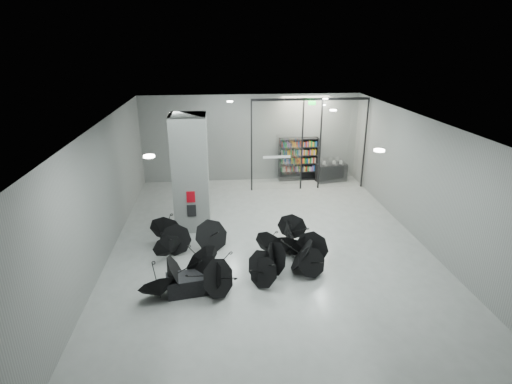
{
  "coord_description": "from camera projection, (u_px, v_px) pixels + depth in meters",
  "views": [
    {
      "loc": [
        -1.57,
        -11.45,
        6.25
      ],
      "look_at": [
        -0.3,
        1.5,
        1.4
      ],
      "focal_mm": 28.6,
      "sensor_mm": 36.0,
      "label": 1
    }
  ],
  "objects": [
    {
      "name": "bench",
      "position": [
        196.0,
        283.0,
        10.77
      ],
      "size": [
        1.6,
        0.89,
        0.49
      ],
      "primitive_type": "cube",
      "rotation": [
        0.0,
        0.0,
        0.17
      ],
      "color": "black",
      "rests_on": "ground"
    },
    {
      "name": "shop_counter",
      "position": [
        331.0,
        173.0,
        19.13
      ],
      "size": [
        1.49,
        0.83,
        0.84
      ],
      "primitive_type": "cube",
      "rotation": [
        0.0,
        0.0,
        0.2
      ],
      "color": "black",
      "rests_on": "ground"
    },
    {
      "name": "exit_sign",
      "position": [
        312.0,
        103.0,
        16.83
      ],
      "size": [
        0.3,
        0.06,
        0.15
      ],
      "primitive_type": "cube",
      "color": "#0CE533",
      "rests_on": "room"
    },
    {
      "name": "column",
      "position": [
        191.0,
        173.0,
        13.94
      ],
      "size": [
        1.2,
        1.2,
        4.0
      ],
      "primitive_type": "cube",
      "color": "slate",
      "rests_on": "ground"
    },
    {
      "name": "glass_partition",
      "position": [
        309.0,
        141.0,
        17.59
      ],
      "size": [
        5.06,
        0.08,
        4.0
      ],
      "color": "silver",
      "rests_on": "ground"
    },
    {
      "name": "fire_cabinet",
      "position": [
        191.0,
        197.0,
        13.59
      ],
      "size": [
        0.28,
        0.04,
        0.38
      ],
      "primitive_type": "cube",
      "color": "#A50A07",
      "rests_on": "column"
    },
    {
      "name": "info_panel",
      "position": [
        192.0,
        211.0,
        13.77
      ],
      "size": [
        0.3,
        0.03,
        0.42
      ],
      "primitive_type": "cube",
      "color": "black",
      "rests_on": "column"
    },
    {
      "name": "room",
      "position": [
        271.0,
        164.0,
        12.01
      ],
      "size": [
        14.0,
        14.02,
        4.01
      ],
      "color": "gray",
      "rests_on": "ground"
    },
    {
      "name": "umbrella_cluster",
      "position": [
        239.0,
        259.0,
        11.78
      ],
      "size": [
        5.76,
        4.35,
        1.3
      ],
      "color": "black",
      "rests_on": "ground"
    },
    {
      "name": "bookshelf",
      "position": [
        298.0,
        159.0,
        19.15
      ],
      "size": [
        1.84,
        0.42,
        2.01
      ],
      "primitive_type": null,
      "rotation": [
        0.0,
        0.0,
        0.03
      ],
      "color": "black",
      "rests_on": "ground"
    }
  ]
}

